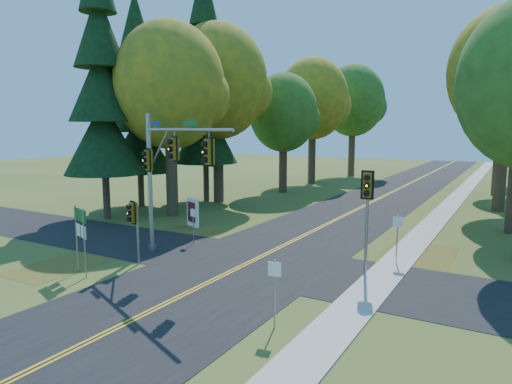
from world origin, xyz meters
The scene contains 27 objects.
ground centered at (0.00, 0.00, 0.00)m, with size 160.00×160.00×0.00m, color #3D501C.
road_main centered at (0.00, 0.00, 0.01)m, with size 8.00×160.00×0.02m, color black.
road_cross centered at (0.00, 2.00, 0.01)m, with size 60.00×6.00×0.02m, color black.
centerline_left centered at (-0.10, 0.00, 0.03)m, with size 0.10×160.00×0.01m, color gold.
centerline_right centered at (0.10, 0.00, 0.03)m, with size 0.10×160.00×0.01m, color gold.
sidewalk_east centered at (6.20, 0.00, 0.03)m, with size 1.60×160.00×0.06m, color #9E998E.
leaf_patch_w_near centered at (-6.50, 4.00, 0.01)m, with size 4.00×6.00×0.00m, color brown.
leaf_patch_e centered at (6.80, 6.00, 0.01)m, with size 3.50×8.00×0.00m, color brown.
leaf_patch_w_far centered at (-7.50, -3.00, 0.01)m, with size 3.00×5.00×0.00m, color brown.
tree_w_a centered at (-11.13, 9.38, 9.49)m, with size 8.00×8.00×14.15m.
tree_w_b centered at (-11.72, 16.29, 10.37)m, with size 8.60×8.60×15.38m.
tree_w_c centered at (-9.54, 24.47, 7.94)m, with size 6.80×6.80×11.91m.
tree_e_c centered at (9.88, 23.69, 10.66)m, with size 8.80×8.80×15.79m.
tree_w_d centered at (-10.13, 33.18, 9.78)m, with size 8.20×8.20×14.56m.
tree_e_d centered at (9.26, 32.87, 8.24)m, with size 7.00×7.00×12.32m.
tree_w_e centered at (-8.92, 44.09, 10.07)m, with size 8.40×8.40×14.97m.
pine_a centered at (-14.50, 6.00, 9.18)m, with size 5.60×5.60×19.48m.
pine_b centered at (-16.00, 11.00, 8.16)m, with size 5.60×5.60×17.31m.
pine_c centered at (-13.00, 16.00, 9.69)m, with size 5.60×5.60×20.56m.
traffic_mast centered at (-3.80, 0.25, 4.67)m, with size 7.42×3.32×7.26m.
east_signal_pole centered at (5.52, 2.41, 3.59)m, with size 0.55×0.64×4.73m.
ped_signal_pole centered at (-4.56, -1.24, 2.31)m, with size 0.48×0.57×3.11m.
route_sign_cluster centered at (-5.52, -3.48, 2.17)m, with size 1.36×0.54×3.08m.
info_kiosk centered at (-7.49, 6.99, 0.93)m, with size 1.30×0.72×1.86m.
reg_sign_e_north centered at (6.23, 5.21, 1.64)m, with size 0.46×0.11×2.40m.
reg_sign_e_south centered at (4.46, -4.01, 1.58)m, with size 0.44×0.09×2.31m.
reg_sign_w centered at (-4.62, 3.35, 1.41)m, with size 0.39×0.13×2.06m.
Camera 1 is at (11.07, -16.60, 6.53)m, focal length 32.00 mm.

